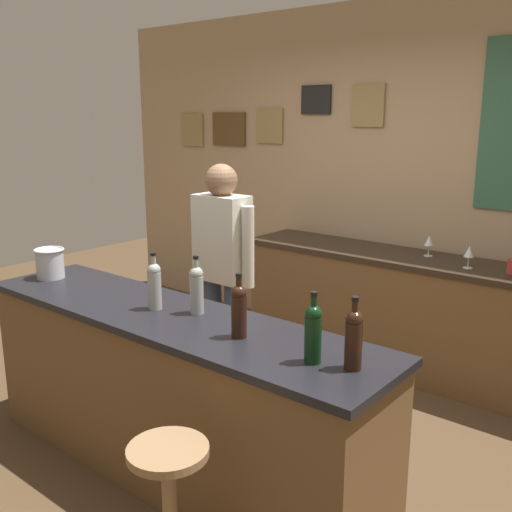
{
  "coord_description": "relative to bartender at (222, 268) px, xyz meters",
  "views": [
    {
      "loc": [
        2.17,
        -2.34,
        1.92
      ],
      "look_at": [
        -0.11,
        0.45,
        1.05
      ],
      "focal_mm": 41.22,
      "sensor_mm": 36.0,
      "label": 1
    }
  ],
  "objects": [
    {
      "name": "wine_bottle_a",
      "position": [
        0.25,
        -0.8,
        0.12
      ],
      "size": [
        0.07,
        0.07,
        0.31
      ],
      "color": "#999E99",
      "rests_on": "bar_counter"
    },
    {
      "name": "bar_counter",
      "position": [
        0.36,
        -0.81,
        -0.47
      ],
      "size": [
        2.52,
        0.6,
        0.92
      ],
      "color": "brown",
      "rests_on": "ground_plane"
    },
    {
      "name": "wine_glass_b",
      "position": [
        1.2,
        1.16,
        0.07
      ],
      "size": [
        0.07,
        0.07,
        0.16
      ],
      "color": "silver",
      "rests_on": "side_counter"
    },
    {
      "name": "wine_bottle_b",
      "position": [
        0.47,
        -0.71,
        0.12
      ],
      "size": [
        0.07,
        0.07,
        0.31
      ],
      "color": "#999E99",
      "rests_on": "bar_counter"
    },
    {
      "name": "wine_glass_a",
      "position": [
        0.85,
        1.33,
        0.07
      ],
      "size": [
        0.07,
        0.07,
        0.16
      ],
      "color": "silver",
      "rests_on": "side_counter"
    },
    {
      "name": "wine_bottle_e",
      "position": [
        1.44,
        -0.8,
        0.12
      ],
      "size": [
        0.07,
        0.07,
        0.31
      ],
      "color": "black",
      "rests_on": "bar_counter"
    },
    {
      "name": "ice_bucket",
      "position": [
        -0.72,
        -0.81,
        0.08
      ],
      "size": [
        0.19,
        0.19,
        0.19
      ],
      "color": "#B7BABF",
      "rests_on": "bar_counter"
    },
    {
      "name": "bartender",
      "position": [
        0.0,
        0.0,
        0.0
      ],
      "size": [
        0.52,
        0.21,
        1.62
      ],
      "color": "#384766",
      "rests_on": "ground_plane"
    },
    {
      "name": "bar_stool",
      "position": [
        1.0,
        -1.41,
        -0.48
      ],
      "size": [
        0.32,
        0.32,
        0.68
      ],
      "color": "olive",
      "rests_on": "ground_plane"
    },
    {
      "name": "back_wall",
      "position": [
        0.38,
        1.62,
        0.48
      ],
      "size": [
        6.0,
        0.09,
        2.8
      ],
      "color": "tan",
      "rests_on": "ground_plane"
    },
    {
      "name": "ground_plane",
      "position": [
        0.36,
        -0.41,
        -0.94
      ],
      "size": [
        10.0,
        10.0,
        0.0
      ],
      "primitive_type": "plane",
      "color": "#4C3823"
    },
    {
      "name": "wine_bottle_d",
      "position": [
        1.28,
        -0.85,
        0.12
      ],
      "size": [
        0.07,
        0.07,
        0.31
      ],
      "color": "black",
      "rests_on": "bar_counter"
    },
    {
      "name": "wine_bottle_c",
      "position": [
        0.86,
        -0.82,
        0.12
      ],
      "size": [
        0.07,
        0.07,
        0.31
      ],
      "color": "black",
      "rests_on": "bar_counter"
    },
    {
      "name": "side_counter",
      "position": [
        0.76,
        1.24,
        -0.48
      ],
      "size": [
        2.7,
        0.56,
        0.9
      ],
      "color": "brown",
      "rests_on": "ground_plane"
    }
  ]
}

